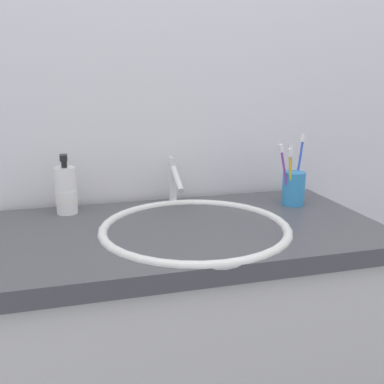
{
  "coord_description": "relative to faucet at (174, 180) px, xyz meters",
  "views": [
    {
      "loc": [
        -0.27,
        -1.06,
        1.29
      ],
      "look_at": [
        0.02,
        0.0,
        1.01
      ],
      "focal_mm": 40.85,
      "sensor_mm": 36.0,
      "label": 1
    }
  ],
  "objects": [
    {
      "name": "tiled_wall_back",
      "position": [
        -0.02,
        0.1,
        0.21
      ],
      "size": [
        2.22,
        0.04,
        2.4
      ],
      "primitive_type": "cube",
      "color": "silver",
      "rests_on": "ground"
    },
    {
      "name": "vanity_counter",
      "position": [
        -0.02,
        -0.21,
        -0.53
      ],
      "size": [
        1.02,
        0.54,
        0.92
      ],
      "color": "silver",
      "rests_on": "ground"
    },
    {
      "name": "sink_basin",
      "position": [
        -0.0,
        -0.24,
        -0.11
      ],
      "size": [
        0.5,
        0.5,
        0.1
      ],
      "color": "white",
      "rests_on": "vanity_counter"
    },
    {
      "name": "faucet",
      "position": [
        0.0,
        0.0,
        0.0
      ],
      "size": [
        0.02,
        0.15,
        0.14
      ],
      "color": "silver",
      "rests_on": "sink_basin"
    },
    {
      "name": "toothbrush_cup",
      "position": [
        0.35,
        -0.1,
        -0.02
      ],
      "size": [
        0.07,
        0.07,
        0.1
      ],
      "primitive_type": "cylinder",
      "color": "#338CCC",
      "rests_on": "vanity_counter"
    },
    {
      "name": "toothbrush_yellow",
      "position": [
        0.32,
        -0.13,
        0.03
      ],
      "size": [
        0.04,
        0.03,
        0.17
      ],
      "color": "yellow",
      "rests_on": "toothbrush_cup"
    },
    {
      "name": "toothbrush_blue",
      "position": [
        0.38,
        -0.08,
        0.05
      ],
      "size": [
        0.04,
        0.03,
        0.21
      ],
      "color": "blue",
      "rests_on": "toothbrush_cup"
    },
    {
      "name": "toothbrush_red",
      "position": [
        0.35,
        -0.08,
        0.03
      ],
      "size": [
        0.01,
        0.03,
        0.17
      ],
      "color": "red",
      "rests_on": "toothbrush_cup"
    },
    {
      "name": "toothbrush_purple",
      "position": [
        0.31,
        -0.12,
        0.04
      ],
      "size": [
        0.05,
        0.02,
        0.19
      ],
      "color": "purple",
      "rests_on": "toothbrush_cup"
    },
    {
      "name": "soap_dispenser",
      "position": [
        -0.32,
        -0.01,
        -0.01
      ],
      "size": [
        0.06,
        0.06,
        0.17
      ],
      "color": "white",
      "rests_on": "vanity_counter"
    }
  ]
}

